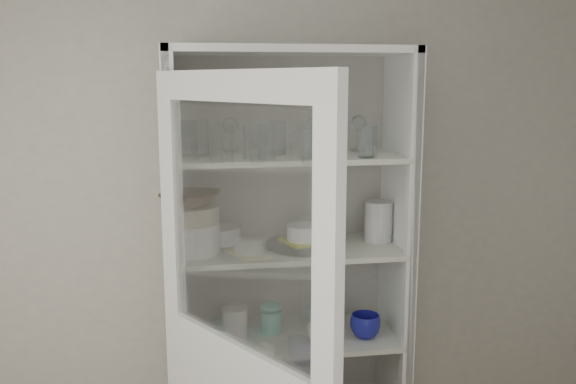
# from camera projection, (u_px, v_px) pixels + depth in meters

# --- Properties ---
(wall_back) EXTENTS (3.60, 0.02, 2.60)m
(wall_back) POSITION_uv_depth(u_px,v_px,m) (238.00, 227.00, 2.81)
(wall_back) COLOR #A8A69E
(wall_back) RESTS_ON ground
(pantry_cabinet) EXTENTS (1.00, 0.45, 2.10)m
(pantry_cabinet) POSITION_uv_depth(u_px,v_px,m) (286.00, 311.00, 2.75)
(pantry_cabinet) COLOR silver
(pantry_cabinet) RESTS_ON floor
(tumbler_0) EXTENTS (0.10, 0.10, 0.15)m
(tumbler_0) POSITION_uv_depth(u_px,v_px,m) (188.00, 141.00, 2.34)
(tumbler_0) COLOR silver
(tumbler_0) RESTS_ON shelf_glass
(tumbler_1) EXTENTS (0.09, 0.09, 0.14)m
(tumbler_1) POSITION_uv_depth(u_px,v_px,m) (252.00, 142.00, 2.36)
(tumbler_1) COLOR silver
(tumbler_1) RESTS_ON shelf_glass
(tumbler_2) EXTENTS (0.07, 0.07, 0.14)m
(tumbler_2) POSITION_uv_depth(u_px,v_px,m) (267.00, 141.00, 2.38)
(tumbler_2) COLOR silver
(tumbler_2) RESTS_ON shelf_glass
(tumbler_3) EXTENTS (0.07, 0.07, 0.13)m
(tumbler_3) POSITION_uv_depth(u_px,v_px,m) (306.00, 143.00, 2.40)
(tumbler_3) COLOR silver
(tumbler_3) RESTS_ON shelf_glass
(tumbler_4) EXTENTS (0.10, 0.10, 0.15)m
(tumbler_4) POSITION_uv_depth(u_px,v_px,m) (310.00, 138.00, 2.44)
(tumbler_4) COLOR silver
(tumbler_4) RESTS_ON shelf_glass
(tumbler_5) EXTENTS (0.07, 0.07, 0.13)m
(tumbler_5) POSITION_uv_depth(u_px,v_px,m) (370.00, 141.00, 2.48)
(tumbler_5) COLOR silver
(tumbler_5) RESTS_ON shelf_glass
(tumbler_6) EXTENTS (0.08, 0.08, 0.13)m
(tumbler_6) POSITION_uv_depth(u_px,v_px,m) (367.00, 142.00, 2.43)
(tumbler_6) COLOR silver
(tumbler_6) RESTS_ON shelf_glass
(tumbler_7) EXTENTS (0.09, 0.09, 0.14)m
(tumbler_7) POSITION_uv_depth(u_px,v_px,m) (189.00, 138.00, 2.49)
(tumbler_7) COLOR silver
(tumbler_7) RESTS_ON shelf_glass
(tumbler_8) EXTENTS (0.09, 0.09, 0.15)m
(tumbler_8) POSITION_uv_depth(u_px,v_px,m) (200.00, 138.00, 2.49)
(tumbler_8) COLOR silver
(tumbler_8) RESTS_ON shelf_glass
(tumbler_9) EXTENTS (0.08, 0.08, 0.12)m
(tumbler_9) POSITION_uv_depth(u_px,v_px,m) (261.00, 140.00, 2.54)
(tumbler_9) COLOR silver
(tumbler_9) RESTS_ON shelf_glass
(tumbler_10) EXTENTS (0.08, 0.08, 0.14)m
(tumbler_10) POSITION_uv_depth(u_px,v_px,m) (278.00, 138.00, 2.53)
(tumbler_10) COLOR silver
(tumbler_10) RESTS_ON shelf_glass
(goblet_0) EXTENTS (0.07, 0.07, 0.17)m
(goblet_0) POSITION_uv_depth(u_px,v_px,m) (231.00, 133.00, 2.62)
(goblet_0) COLOR silver
(goblet_0) RESTS_ON shelf_glass
(goblet_1) EXTENTS (0.07, 0.07, 0.15)m
(goblet_1) POSITION_uv_depth(u_px,v_px,m) (276.00, 134.00, 2.63)
(goblet_1) COLOR silver
(goblet_1) RESTS_ON shelf_glass
(goblet_2) EXTENTS (0.07, 0.07, 0.15)m
(goblet_2) POSITION_uv_depth(u_px,v_px,m) (310.00, 134.00, 2.62)
(goblet_2) COLOR silver
(goblet_2) RESTS_ON shelf_glass
(goblet_3) EXTENTS (0.08, 0.08, 0.17)m
(goblet_3) POSITION_uv_depth(u_px,v_px,m) (358.00, 131.00, 2.65)
(goblet_3) COLOR silver
(goblet_3) RESTS_ON shelf_glass
(plate_stack_front) EXTENTS (0.24, 0.24, 0.13)m
(plate_stack_front) POSITION_uv_depth(u_px,v_px,m) (192.00, 237.00, 2.53)
(plate_stack_front) COLOR white
(plate_stack_front) RESTS_ON shelf_plates
(plate_stack_back) EXTENTS (0.21, 0.21, 0.07)m
(plate_stack_back) POSITION_uv_depth(u_px,v_px,m) (217.00, 234.00, 2.70)
(plate_stack_back) COLOR white
(plate_stack_back) RESTS_ON shelf_plates
(cream_bowl) EXTENTS (0.29, 0.29, 0.07)m
(cream_bowl) POSITION_uv_depth(u_px,v_px,m) (191.00, 214.00, 2.51)
(cream_bowl) COLOR beige
(cream_bowl) RESTS_ON plate_stack_front
(terracotta_bowl) EXTENTS (0.31, 0.31, 0.06)m
(terracotta_bowl) POSITION_uv_depth(u_px,v_px,m) (190.00, 199.00, 2.50)
(terracotta_bowl) COLOR #472513
(terracotta_bowl) RESTS_ON cream_bowl
(glass_platter) EXTENTS (0.34, 0.34, 0.02)m
(glass_platter) POSITION_uv_depth(u_px,v_px,m) (304.00, 244.00, 2.62)
(glass_platter) COLOR silver
(glass_platter) RESTS_ON shelf_plates
(yellow_trivet) EXTENTS (0.21, 0.21, 0.01)m
(yellow_trivet) POSITION_uv_depth(u_px,v_px,m) (304.00, 241.00, 2.62)
(yellow_trivet) COLOR yellow
(yellow_trivet) RESTS_ON glass_platter
(white_ramekin) EXTENTS (0.19, 0.19, 0.07)m
(white_ramekin) POSITION_uv_depth(u_px,v_px,m) (304.00, 232.00, 2.61)
(white_ramekin) COLOR white
(white_ramekin) RESTS_ON yellow_trivet
(grey_bowl_stack) EXTENTS (0.12, 0.12, 0.18)m
(grey_bowl_stack) POSITION_uv_depth(u_px,v_px,m) (379.00, 221.00, 2.70)
(grey_bowl_stack) COLOR #B4B4B4
(grey_bowl_stack) RESTS_ON shelf_plates
(mug_blue) EXTENTS (0.16, 0.16, 0.10)m
(mug_blue) POSITION_uv_depth(u_px,v_px,m) (365.00, 326.00, 2.65)
(mug_blue) COLOR navy
(mug_blue) RESTS_ON shelf_mugs
(mug_teal) EXTENTS (0.14, 0.14, 0.10)m
(mug_teal) POSITION_uv_depth(u_px,v_px,m) (318.00, 319.00, 2.73)
(mug_teal) COLOR teal
(mug_teal) RESTS_ON shelf_mugs
(mug_white) EXTENTS (0.12, 0.12, 0.09)m
(mug_white) POSITION_uv_depth(u_px,v_px,m) (318.00, 336.00, 2.57)
(mug_white) COLOR white
(mug_white) RESTS_ON shelf_mugs
(teal_jar) EXTENTS (0.10, 0.10, 0.12)m
(teal_jar) POSITION_uv_depth(u_px,v_px,m) (271.00, 319.00, 2.71)
(teal_jar) COLOR teal
(teal_jar) RESTS_ON shelf_mugs
(measuring_cups) EXTENTS (0.09, 0.09, 0.04)m
(measuring_cups) POSITION_uv_depth(u_px,v_px,m) (213.00, 342.00, 2.57)
(measuring_cups) COLOR silver
(measuring_cups) RESTS_ON shelf_mugs
(white_canister) EXTENTS (0.12, 0.12, 0.13)m
(white_canister) POSITION_uv_depth(u_px,v_px,m) (235.00, 322.00, 2.66)
(white_canister) COLOR white
(white_canister) RESTS_ON shelf_mugs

